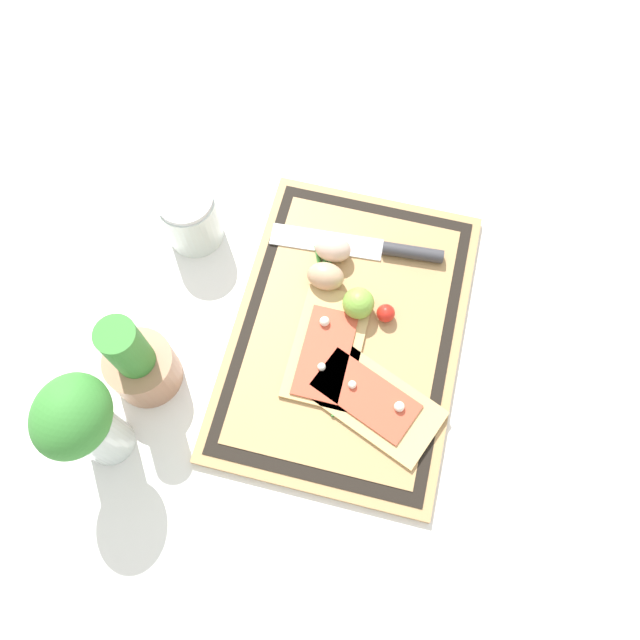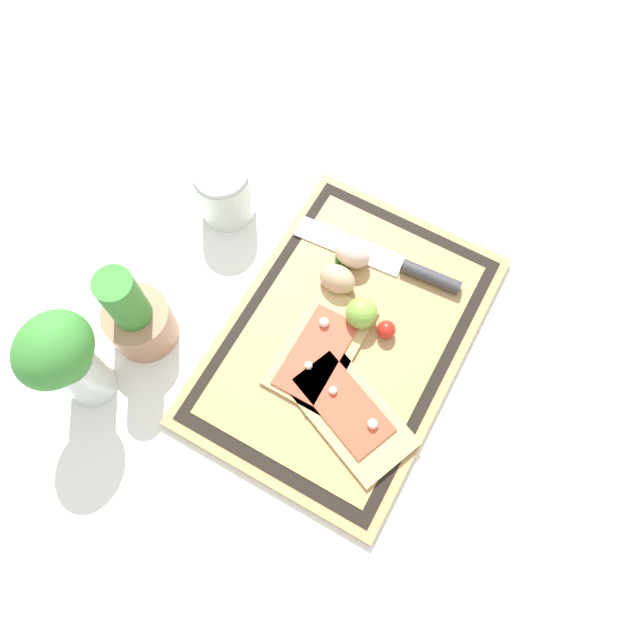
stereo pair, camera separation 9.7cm
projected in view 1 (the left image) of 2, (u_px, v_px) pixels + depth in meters
ground_plane at (347, 334)px, 1.00m from camera, size 6.00×6.00×0.00m
cutting_board at (347, 332)px, 0.99m from camera, size 0.51×0.36×0.02m
pizza_slice_near at (372, 400)px, 0.94m from camera, size 0.17×0.23×0.02m
pizza_slice_far at (327, 348)px, 0.97m from camera, size 0.19×0.11×0.02m
knife at (385, 249)px, 1.03m from camera, size 0.05×0.29×0.02m
egg_brown at (326, 276)px, 0.99m from camera, size 0.04×0.06×0.04m
egg_pink at (333, 248)px, 1.01m from camera, size 0.04×0.06×0.04m
lime at (358, 303)px, 0.97m from camera, size 0.05×0.05×0.05m
cherry_tomato_red at (386, 313)px, 0.98m from camera, size 0.03×0.03×0.03m
scallion_bunch at (331, 325)px, 0.98m from camera, size 0.28×0.12×0.01m
herb_pot at (139, 363)px, 0.91m from camera, size 0.10×0.10×0.19m
sauce_jar at (191, 220)px, 1.02m from camera, size 0.09×0.09×0.11m
herb_glass at (82, 423)px, 0.82m from camera, size 0.11×0.10×0.21m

